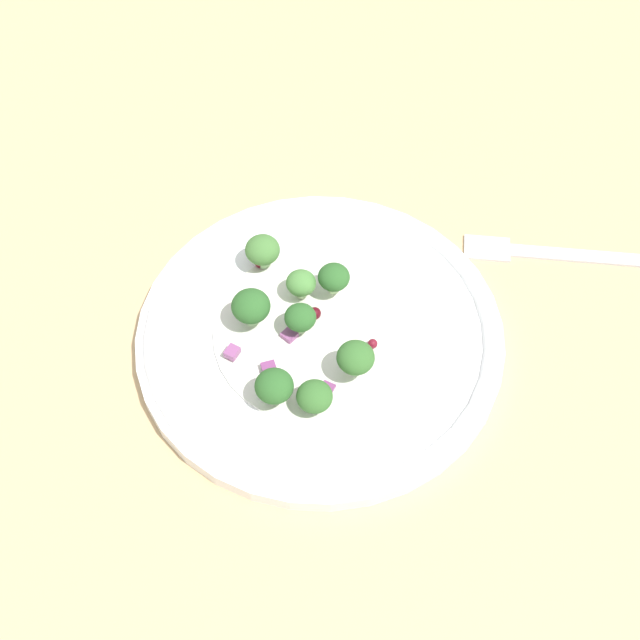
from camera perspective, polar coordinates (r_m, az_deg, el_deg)
The scene contains 21 objects.
ground_plane at distance 65.23cm, azimuth 2.56°, elevation -2.52°, with size 180.00×180.00×2.00cm, color tan.
plate at distance 64.11cm, azimuth 0.00°, elevation -0.95°, with size 26.76×26.76×1.70cm.
dressing_pool at distance 63.75cm, azimuth 0.00°, elevation -0.72°, with size 15.52×15.52×0.20cm, color white.
broccoli_floret_0 at distance 58.95cm, azimuth -2.98°, elevation -4.33°, with size 2.65×2.65×2.68cm.
broccoli_floret_1 at distance 59.05cm, azimuth -0.46°, elevation -4.95°, with size 2.47×2.47×2.50cm.
broccoli_floret_2 at distance 62.22cm, azimuth -1.29°, elevation 0.14°, with size 2.28×2.28×2.31cm.
broccoli_floret_3 at distance 64.12cm, azimuth 0.90°, elevation 2.76°, with size 2.35×2.35×2.38cm.
broccoli_floret_4 at distance 59.87cm, azimuth 2.32°, elevation -2.48°, with size 2.63×2.63×2.66cm.
broccoli_floret_5 at distance 64.30cm, azimuth -1.24°, elevation 2.38°, with size 2.22×2.22×2.25cm.
broccoli_floret_6 at distance 66.09cm, azimuth -3.74°, elevation 4.52°, with size 2.63×2.63×2.67cm.
broccoli_floret_7 at distance 62.49cm, azimuth -4.50°, elevation 0.86°, with size 2.81×2.81×2.84cm.
cranberry_0 at distance 60.29cm, azimuth -0.83°, elevation -4.58°, with size 0.88×0.88×0.88cm, color maroon.
cranberry_1 at distance 64.72cm, azimuth -5.12°, elevation 1.36°, with size 0.78×0.78×0.78cm, color maroon.
cranberry_2 at distance 67.20cm, azimuth -3.87°, elevation 3.78°, with size 0.96×0.96×0.96cm, color maroon.
cranberry_3 at distance 63.84cm, azimuth -0.26°, elevation 0.54°, with size 0.93×0.93×0.93cm, color #4C0A14.
cranberry_4 at distance 62.61cm, azimuth 3.37°, elevation -1.63°, with size 0.71×0.71×0.71cm, color maroon.
onion_bit_0 at distance 60.89cm, azimuth 0.63°, elevation -4.53°, with size 0.92×0.89×0.38cm, color #843D75.
onion_bit_1 at distance 62.30cm, azimuth -5.71°, elevation -2.08°, with size 0.99×0.86×0.54cm, color #934C84.
onion_bit_2 at distance 61.56cm, azimuth -3.34°, elevation -3.11°, with size 1.00×0.92×0.40cm, color #843D75.
onion_bit_3 at distance 63.25cm, azimuth -2.01°, elevation -1.00°, with size 0.99×0.96×0.48cm, color #934C84.
fork at distance 72.13cm, azimuth 15.73°, elevation 4.14°, with size 9.44×17.64×0.50cm.
Camera 1 is at (-31.63, -15.50, 53.90)cm, focal length 49.40 mm.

